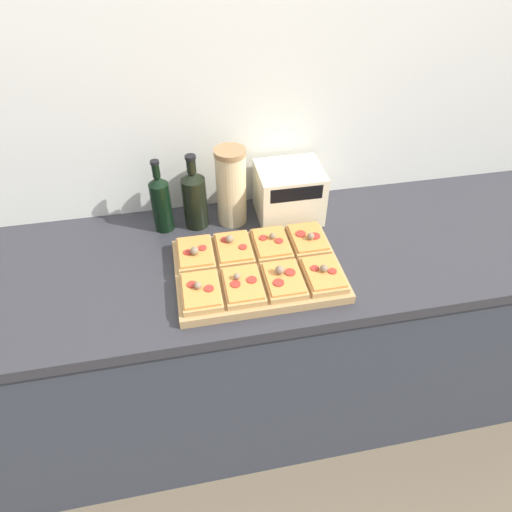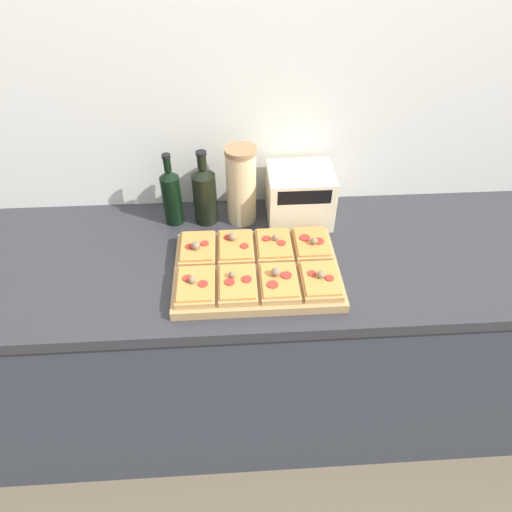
{
  "view_description": "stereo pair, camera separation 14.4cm",
  "coord_description": "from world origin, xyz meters",
  "px_view_note": "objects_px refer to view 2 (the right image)",
  "views": [
    {
      "loc": [
        -0.17,
        -0.81,
        1.92
      ],
      "look_at": [
        0.03,
        0.26,
        0.97
      ],
      "focal_mm": 32.0,
      "sensor_mm": 36.0,
      "label": 1
    },
    {
      "loc": [
        -0.03,
        -0.83,
        1.92
      ],
      "look_at": [
        0.03,
        0.26,
        0.97
      ],
      "focal_mm": 32.0,
      "sensor_mm": 36.0,
      "label": 2
    }
  ],
  "objects_px": {
    "wine_bottle": "(205,194)",
    "toaster_oven": "(300,196)",
    "cutting_board": "(257,271)",
    "olive_oil_bottle": "(172,195)",
    "grain_jar_tall": "(242,185)"
  },
  "relations": [
    {
      "from": "olive_oil_bottle",
      "to": "grain_jar_tall",
      "type": "bearing_deg",
      "value": 0.0
    },
    {
      "from": "olive_oil_bottle",
      "to": "wine_bottle",
      "type": "height_order",
      "value": "wine_bottle"
    },
    {
      "from": "wine_bottle",
      "to": "toaster_oven",
      "type": "height_order",
      "value": "wine_bottle"
    },
    {
      "from": "cutting_board",
      "to": "olive_oil_bottle",
      "type": "relative_size",
      "value": 1.91
    },
    {
      "from": "olive_oil_bottle",
      "to": "toaster_oven",
      "type": "xyz_separation_m",
      "value": [
        0.45,
        -0.01,
        -0.02
      ]
    },
    {
      "from": "olive_oil_bottle",
      "to": "wine_bottle",
      "type": "distance_m",
      "value": 0.12
    },
    {
      "from": "wine_bottle",
      "to": "grain_jar_tall",
      "type": "bearing_deg",
      "value": 0.0
    },
    {
      "from": "grain_jar_tall",
      "to": "wine_bottle",
      "type": "bearing_deg",
      "value": 180.0
    },
    {
      "from": "cutting_board",
      "to": "toaster_oven",
      "type": "distance_m",
      "value": 0.35
    },
    {
      "from": "toaster_oven",
      "to": "cutting_board",
      "type": "bearing_deg",
      "value": -120.37
    },
    {
      "from": "wine_bottle",
      "to": "olive_oil_bottle",
      "type": "bearing_deg",
      "value": 180.0
    },
    {
      "from": "olive_oil_bottle",
      "to": "cutting_board",
      "type": "bearing_deg",
      "value": -46.94
    },
    {
      "from": "olive_oil_bottle",
      "to": "wine_bottle",
      "type": "bearing_deg",
      "value": 0.0
    },
    {
      "from": "olive_oil_bottle",
      "to": "grain_jar_tall",
      "type": "height_order",
      "value": "grain_jar_tall"
    },
    {
      "from": "cutting_board",
      "to": "wine_bottle",
      "type": "xyz_separation_m",
      "value": [
        -0.16,
        0.3,
        0.1
      ]
    }
  ]
}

